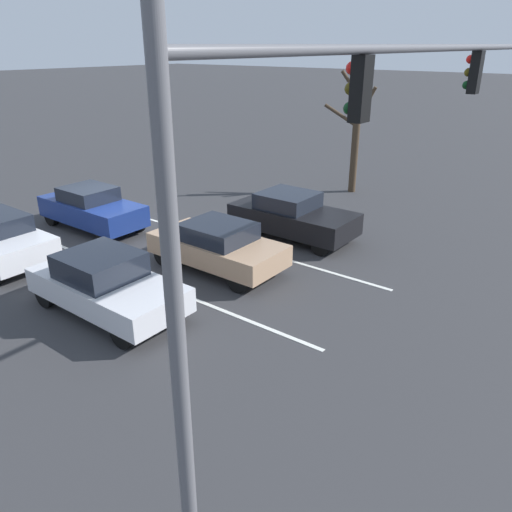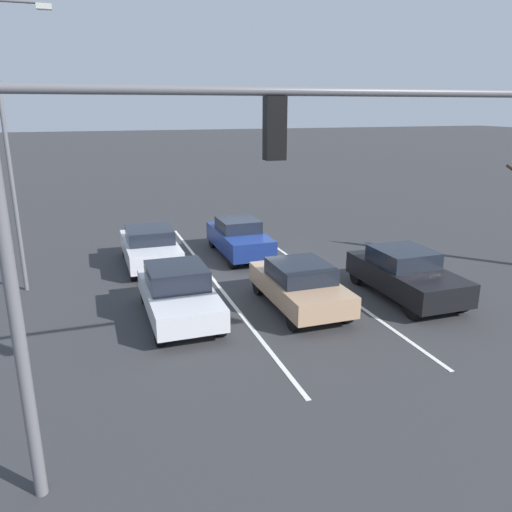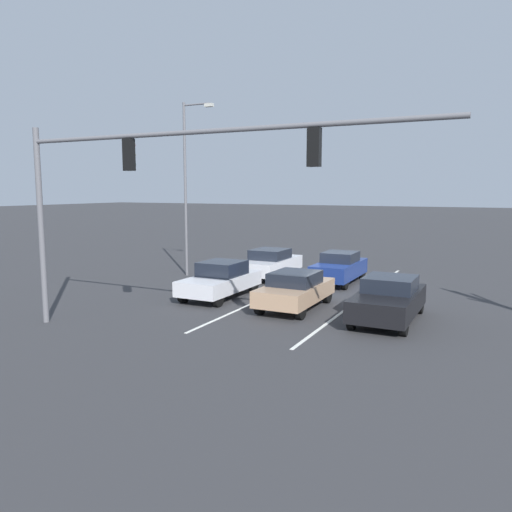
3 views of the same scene
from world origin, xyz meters
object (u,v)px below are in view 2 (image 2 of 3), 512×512
Objects in this scene: car_tan_midlane_front at (299,284)px; street_lamp_right_shoulder at (11,134)px; car_silver_rightlane_front at (178,293)px; car_navy_midlane_second at (239,237)px; traffic_signal_gantry at (291,171)px; car_black_leftlane_front at (405,274)px; car_white_rightlane_second at (150,246)px.

car_tan_midlane_front is 0.45× the size of street_lamp_right_shoulder.
car_silver_rightlane_front is 1.00× the size of car_navy_midlane_second.
car_silver_rightlane_front is 0.31× the size of traffic_signal_gantry.
traffic_signal_gantry reaches higher than car_black_leftlane_front.
car_navy_midlane_second is (3.71, -6.23, -0.00)m from car_black_leftlane_front.
car_tan_midlane_front is 0.31× the size of traffic_signal_gantry.
car_tan_midlane_front is at bearing -115.88° from traffic_signal_gantry.
car_silver_rightlane_front is 3.66m from car_tan_midlane_front.
traffic_signal_gantry is (6.41, 5.52, 4.18)m from car_black_leftlane_front.
car_tan_midlane_front is at bearing -3.61° from car_black_leftlane_front.
traffic_signal_gantry is (2.79, 5.75, 4.21)m from car_tan_midlane_front.
car_white_rightlane_second is at bearing 3.27° from car_navy_midlane_second.
car_silver_rightlane_front is at bearing 137.29° from street_lamp_right_shoulder.
car_navy_midlane_second is 3.67m from car_white_rightlane_second.
car_white_rightlane_second is at bearing -39.20° from car_black_leftlane_front.
car_silver_rightlane_front is 5.33m from car_white_rightlane_second.
car_black_leftlane_front is at bearing 176.39° from car_tan_midlane_front.
car_silver_rightlane_front is 7.30m from street_lamp_right_shoulder.
car_white_rightlane_second is 12.31m from traffic_signal_gantry.
car_silver_rightlane_front is at bearing -82.28° from traffic_signal_gantry.
street_lamp_right_shoulder is at bearing -63.21° from traffic_signal_gantry.
car_black_leftlane_front is 9.44m from traffic_signal_gantry.
car_white_rightlane_second is at bearing -85.23° from traffic_signal_gantry.
car_black_leftlane_front is (-3.62, 0.23, 0.02)m from car_tan_midlane_front.
traffic_signal_gantry reaches higher than car_silver_rightlane_front.
car_black_leftlane_front reaches higher than car_tan_midlane_front.
car_navy_midlane_second is 0.99× the size of car_white_rightlane_second.
car_silver_rightlane_front is 6.57m from car_navy_midlane_second.
traffic_signal_gantry is 11.40m from street_lamp_right_shoulder.
car_tan_midlane_front is 6.90m from car_white_rightlane_second.
car_silver_rightlane_front is 0.97× the size of car_black_leftlane_front.
car_tan_midlane_front is at bearing 172.78° from car_silver_rightlane_front.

